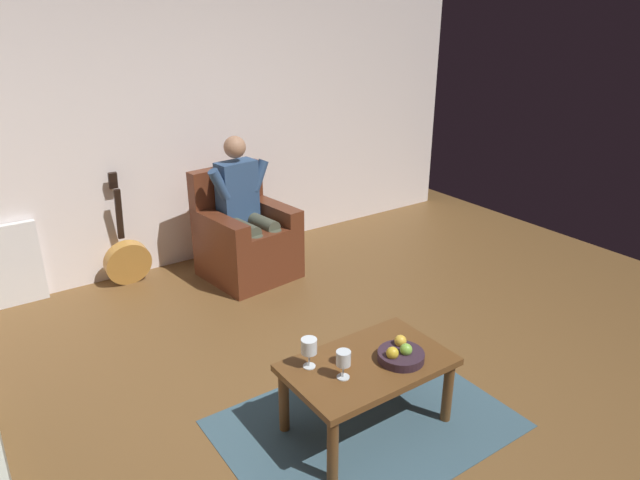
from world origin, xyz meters
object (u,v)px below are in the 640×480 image
Objects in this scene: person_seated at (245,206)px; guitar at (127,259)px; armchair at (245,240)px; wine_glass_far at (343,360)px; coffee_table at (368,372)px; wine_glass_near at (309,348)px; candle_jar at (343,357)px; fruit_bowl at (401,354)px.

guitar is at bearing -33.04° from person_seated.
person_seated is (-0.00, 0.03, 0.33)m from armchair.
person_seated is at bearing -104.96° from wine_glass_far.
armchair is at bearing -99.95° from coffee_table.
guitar reaches higher than wine_glass_near.
armchair is 2.20m from candle_jar.
wine_glass_near is 0.66× the size of fruit_bowl.
coffee_table is 0.94× the size of guitar.
guitar is 6.10× the size of wine_glass_far.
guitar is 3.77× the size of fruit_bowl.
wine_glass_far is at bearing 116.75° from wine_glass_near.
wine_glass_near is at bearing -26.39° from coffee_table.
person_seated is at bearing 90.00° from armchair.
guitar is (0.55, -2.64, -0.14)m from coffee_table.
armchair is 0.97× the size of guitar.
person_seated reaches higher than coffee_table.
wine_glass_near is (0.69, 2.03, -0.11)m from person_seated.
person_seated is 2.29m from fruit_bowl.
wine_glass_far is 0.16m from candle_jar.
coffee_table is 11.74× the size of candle_jar.
wine_glass_far is 2.06× the size of candle_jar.
person_seated is 2.18m from candle_jar.
guitar is 2.72m from wine_glass_far.
wine_glass_near is (-0.25, 2.49, 0.33)m from guitar.
candle_jar is (0.28, -0.16, -0.00)m from fruit_bowl.
fruit_bowl is (0.22, 2.29, 0.13)m from armchair.
person_seated reaches higher than candle_jar.
guitar reaches higher than armchair.
candle_jar is (0.51, 2.13, 0.13)m from armchair.
wine_glass_far reaches higher than coffee_table.
wine_glass_far is (-0.35, 2.67, 0.32)m from guitar.
wine_glass_near is at bearing -22.23° from candle_jar.
candle_jar is at bearing 69.42° from armchair.
wine_glass_far is at bearing 10.88° from coffee_table.
coffee_table is 0.27m from wine_glass_far.
wine_glass_far is (-0.09, 0.19, -0.01)m from wine_glass_near.
armchair is at bearing -90.00° from person_seated.
person_seated is 15.92× the size of candle_jar.
guitar reaches higher than coffee_table.
person_seated is 4.79× the size of fruit_bowl.
coffee_table is at bearing 147.97° from candle_jar.
wine_glass_near is at bearing 95.79° from guitar.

